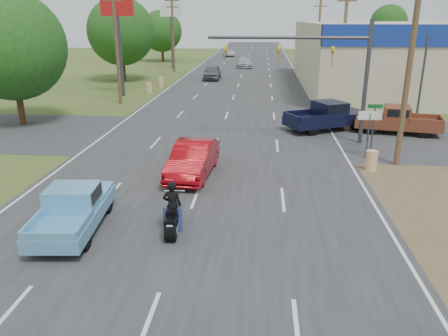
# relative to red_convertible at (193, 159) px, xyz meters

# --- Properties ---
(ground) EXTENTS (200.00, 200.00, 0.00)m
(ground) POSITION_rel_red_convertible_xyz_m (0.50, -10.59, -0.80)
(ground) COLOR #364B1E
(ground) RESTS_ON ground
(main_road) EXTENTS (15.00, 180.00, 0.02)m
(main_road) POSITION_rel_red_convertible_xyz_m (0.50, 29.41, -0.79)
(main_road) COLOR #2D2D30
(main_road) RESTS_ON ground
(cross_road) EXTENTS (120.00, 10.00, 0.02)m
(cross_road) POSITION_rel_red_convertible_xyz_m (0.50, 7.41, -0.79)
(cross_road) COLOR #2D2D30
(cross_road) RESTS_ON ground
(utility_pole_1) EXTENTS (2.00, 0.28, 10.00)m
(utility_pole_1) POSITION_rel_red_convertible_xyz_m (10.00, 2.41, 4.52)
(utility_pole_1) COLOR #4C3823
(utility_pole_1) RESTS_ON ground
(utility_pole_2) EXTENTS (2.00, 0.28, 10.00)m
(utility_pole_2) POSITION_rel_red_convertible_xyz_m (10.00, 20.41, 4.52)
(utility_pole_2) COLOR #4C3823
(utility_pole_2) RESTS_ON ground
(utility_pole_3) EXTENTS (2.00, 0.28, 10.00)m
(utility_pole_3) POSITION_rel_red_convertible_xyz_m (10.00, 38.41, 4.52)
(utility_pole_3) COLOR #4C3823
(utility_pole_3) RESTS_ON ground
(utility_pole_5) EXTENTS (2.00, 0.28, 10.00)m
(utility_pole_5) POSITION_rel_red_convertible_xyz_m (-9.00, 17.41, 4.52)
(utility_pole_5) COLOR #4C3823
(utility_pole_5) RESTS_ON ground
(utility_pole_6) EXTENTS (2.00, 0.28, 10.00)m
(utility_pole_6) POSITION_rel_red_convertible_xyz_m (-9.00, 41.41, 4.52)
(utility_pole_6) COLOR #4C3823
(utility_pole_6) RESTS_ON ground
(tree_0) EXTENTS (7.14, 7.14, 8.84)m
(tree_0) POSITION_rel_red_convertible_xyz_m (-13.50, 9.41, 4.47)
(tree_0) COLOR #422D19
(tree_0) RESTS_ON ground
(tree_1) EXTENTS (7.56, 7.56, 9.36)m
(tree_1) POSITION_rel_red_convertible_xyz_m (-13.00, 31.41, 4.78)
(tree_1) COLOR #422D19
(tree_1) RESTS_ON ground
(tree_2) EXTENTS (6.72, 6.72, 8.32)m
(tree_2) POSITION_rel_red_convertible_xyz_m (-13.70, 55.41, 4.16)
(tree_2) COLOR #422D19
(tree_2) RESTS_ON ground
(tree_5) EXTENTS (7.98, 7.98, 9.88)m
(tree_5) POSITION_rel_red_convertible_xyz_m (30.50, 84.41, 5.09)
(tree_5) COLOR #422D19
(tree_5) RESTS_ON ground
(tree_6) EXTENTS (8.82, 8.82, 10.92)m
(tree_6) POSITION_rel_red_convertible_xyz_m (-29.50, 84.41, 5.71)
(tree_6) COLOR #422D19
(tree_6) RESTS_ON ground
(barrel_0) EXTENTS (0.56, 0.56, 1.00)m
(barrel_0) POSITION_rel_red_convertible_xyz_m (8.50, 1.41, -0.30)
(barrel_0) COLOR orange
(barrel_0) RESTS_ON ground
(barrel_1) EXTENTS (0.56, 0.56, 1.00)m
(barrel_1) POSITION_rel_red_convertible_xyz_m (8.90, 9.91, -0.30)
(barrel_1) COLOR orange
(barrel_1) RESTS_ON ground
(barrel_2) EXTENTS (0.56, 0.56, 1.00)m
(barrel_2) POSITION_rel_red_convertible_xyz_m (-8.00, 23.41, -0.30)
(barrel_2) COLOR orange
(barrel_2) RESTS_ON ground
(barrel_3) EXTENTS (0.56, 0.56, 1.00)m
(barrel_3) POSITION_rel_red_convertible_xyz_m (-7.70, 27.41, -0.30)
(barrel_3) COLOR orange
(barrel_3) RESTS_ON ground
(pole_sign_left_near) EXTENTS (3.00, 0.35, 9.20)m
(pole_sign_left_near) POSITION_rel_red_convertible_xyz_m (-10.00, 21.41, 6.37)
(pole_sign_left_near) COLOR #3F3F44
(pole_sign_left_near) RESTS_ON ground
(pole_sign_left_far) EXTENTS (3.00, 0.35, 9.20)m
(pole_sign_left_far) POSITION_rel_red_convertible_xyz_m (-10.00, 45.41, 6.37)
(pole_sign_left_far) COLOR #3F3F44
(pole_sign_left_far) RESTS_ON ground
(lane_sign) EXTENTS (1.20, 0.08, 2.52)m
(lane_sign) POSITION_rel_red_convertible_xyz_m (8.70, 3.41, 1.11)
(lane_sign) COLOR #3F3F44
(lane_sign) RESTS_ON ground
(street_name_sign) EXTENTS (0.80, 0.08, 2.61)m
(street_name_sign) POSITION_rel_red_convertible_xyz_m (9.30, 4.91, 0.81)
(street_name_sign) COLOR #3F3F44
(street_name_sign) RESTS_ON ground
(signal_mast) EXTENTS (9.12, 0.40, 7.00)m
(signal_mast) POSITION_rel_red_convertible_xyz_m (6.32, 6.41, 4.01)
(signal_mast) COLOR #3F3F44
(signal_mast) RESTS_ON ground
(red_convertible) EXTENTS (2.06, 4.95, 1.59)m
(red_convertible) POSITION_rel_red_convertible_xyz_m (0.00, 0.00, 0.00)
(red_convertible) COLOR #92060D
(red_convertible) RESTS_ON ground
(motorcycle) EXTENTS (0.74, 2.40, 1.22)m
(motorcycle) POSITION_rel_red_convertible_xyz_m (0.17, -5.77, -0.26)
(motorcycle) COLOR black
(motorcycle) RESTS_ON ground
(rider) EXTENTS (0.67, 0.47, 1.75)m
(rider) POSITION_rel_red_convertible_xyz_m (0.17, -5.70, 0.08)
(rider) COLOR black
(rider) RESTS_ON ground
(blue_pickup) EXTENTS (2.21, 4.86, 1.57)m
(blue_pickup) POSITION_rel_red_convertible_xyz_m (-3.30, -5.76, -0.00)
(blue_pickup) COLOR black
(blue_pickup) RESTS_ON ground
(navy_pickup) EXTENTS (6.01, 4.51, 1.87)m
(navy_pickup) POSITION_rel_red_convertible_xyz_m (7.62, 9.61, 0.15)
(navy_pickup) COLOR black
(navy_pickup) RESTS_ON ground
(brown_pickup) EXTENTS (5.55, 3.08, 1.74)m
(brown_pickup) POSITION_rel_red_convertible_xyz_m (11.73, 9.07, 0.08)
(brown_pickup) COLOR black
(brown_pickup) RESTS_ON ground
(distant_car_grey) EXTENTS (2.01, 4.88, 1.65)m
(distant_car_grey) POSITION_rel_red_convertible_xyz_m (-2.87, 33.75, 0.03)
(distant_car_grey) COLOR #57565B
(distant_car_grey) RESTS_ON ground
(distant_car_silver) EXTENTS (2.58, 5.51, 1.56)m
(distant_car_silver) POSITION_rel_red_convertible_xyz_m (0.47, 47.57, -0.02)
(distant_car_silver) COLOR #B4B3B8
(distant_car_silver) RESTS_ON ground
(distant_car_white) EXTENTS (2.67, 4.62, 1.21)m
(distant_car_white) POSITION_rel_red_convertible_xyz_m (-3.35, 67.06, -0.19)
(distant_car_white) COLOR white
(distant_car_white) RESTS_ON ground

